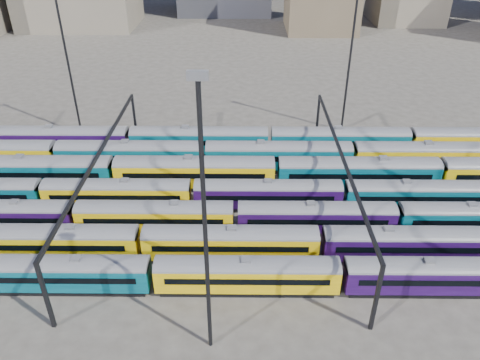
{
  "coord_description": "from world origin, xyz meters",
  "views": [
    {
      "loc": [
        -2.06,
        -50.64,
        34.95
      ],
      "look_at": [
        -2.54,
        2.04,
        3.0
      ],
      "focal_mm": 35.0,
      "sensor_mm": 36.0,
      "label": 1
    }
  ],
  "objects_px": {
    "rake_0": "(438,273)",
    "mast_2": "(205,221)",
    "rake_2": "(155,214)",
    "rake_1": "(411,241)"
  },
  "relations": [
    {
      "from": "rake_2",
      "to": "rake_0",
      "type": "bearing_deg",
      "value": -18.29
    },
    {
      "from": "rake_1",
      "to": "mast_2",
      "type": "bearing_deg",
      "value": -150.73
    },
    {
      "from": "rake_0",
      "to": "rake_1",
      "type": "xyz_separation_m",
      "value": [
        -1.17,
        5.0,
        0.09
      ]
    },
    {
      "from": "rake_0",
      "to": "rake_2",
      "type": "height_order",
      "value": "rake_2"
    },
    {
      "from": "rake_0",
      "to": "rake_2",
      "type": "distance_m",
      "value": 31.87
    },
    {
      "from": "rake_0",
      "to": "mast_2",
      "type": "relative_size",
      "value": 5.24
    },
    {
      "from": "rake_2",
      "to": "mast_2",
      "type": "bearing_deg",
      "value": -65.71
    },
    {
      "from": "rake_1",
      "to": "mast_2",
      "type": "xyz_separation_m",
      "value": [
        -21.41,
        -12.0,
        11.41
      ]
    },
    {
      "from": "rake_1",
      "to": "mast_2",
      "type": "height_order",
      "value": "mast_2"
    },
    {
      "from": "rake_0",
      "to": "rake_1",
      "type": "bearing_deg",
      "value": 103.21
    }
  ]
}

